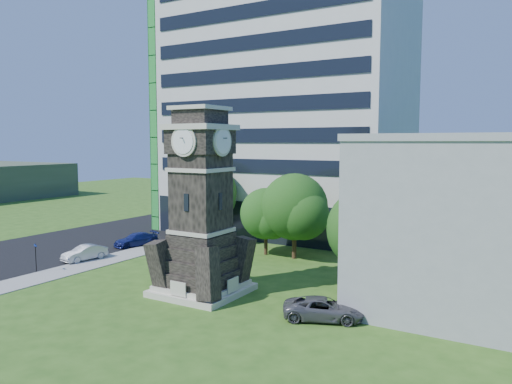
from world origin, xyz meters
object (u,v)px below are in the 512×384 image
Objects in this scene: park_bench at (216,288)px; street_sign at (36,255)px; clock_tower at (201,214)px; car_east_lot at (324,309)px; car_street_mid at (85,253)px; car_street_north at (136,240)px.

street_sign is (-15.19, -2.33, 0.89)m from park_bench.
clock_tower reaches higher than car_east_lot.
clock_tower is at bearing -173.17° from park_bench.
street_sign is (0.03, -4.64, 0.77)m from car_street_mid.
car_street_north is at bearing 158.08° from park_bench.
clock_tower is 2.85× the size of car_street_north.
car_east_lot is at bearing -1.14° from car_street_north.
car_street_north is 2.31× the size of park_bench.
car_street_mid is (-14.09, 2.29, -4.65)m from clock_tower.
car_east_lot is (23.48, -9.35, 0.01)m from car_street_north.
car_street_mid is 15.39m from park_bench.
car_street_north is at bearing 148.79° from clock_tower.
car_street_mid is 2.06× the size of park_bench.
car_east_lot reaches higher than car_street_north.
street_sign reaches higher than car_east_lot.
street_sign is at bearing -170.53° from clock_tower.
clock_tower is 6.59× the size of park_bench.
car_street_mid reaches higher than car_street_north.
clock_tower is 10.05m from car_east_lot.
car_street_north is 1.92× the size of street_sign.
street_sign is (-22.95, -1.83, 0.77)m from car_east_lot.
clock_tower is 3.20× the size of car_street_mid.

